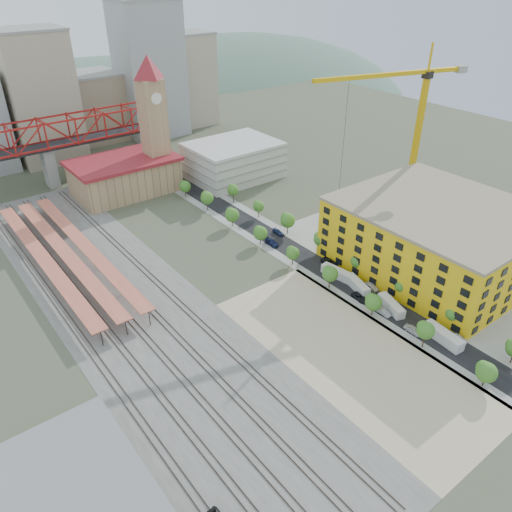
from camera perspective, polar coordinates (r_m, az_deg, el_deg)
ground at (r=135.78m, az=2.21°, el=-3.29°), size 400.00×400.00×0.00m
ballast_strip at (r=133.46m, az=-14.81°, el=-5.13°), size 36.00×165.00×0.06m
dirt_lot at (r=116.06m, az=10.76°, el=-10.88°), size 28.00×67.00×0.06m
street_asphalt at (r=154.27m, az=3.26°, el=1.27°), size 12.00×170.00×0.06m
sidewalk_west at (r=151.19m, az=1.67°, el=0.64°), size 3.00×170.00×0.04m
sidewalk_east at (r=157.49m, az=4.78°, el=1.87°), size 3.00×170.00×0.04m
construction_pad at (r=154.78m, az=20.06°, el=-0.65°), size 50.00×90.00×0.06m
rail_tracks at (r=132.91m, az=-15.51°, el=-5.35°), size 26.56×160.00×0.18m
platform_canopies at (r=152.66m, az=-21.00°, el=0.43°), size 16.00×80.00×4.12m
station_hall at (r=193.69m, az=-14.76°, el=8.88°), size 38.00×24.00×13.10m
clock_tower at (r=190.20m, az=-11.74°, el=15.88°), size 12.00×12.00×52.00m
parking_garage at (r=202.00m, az=-2.58°, el=10.90°), size 34.00×26.00×14.00m
truss_bridge at (r=204.69m, az=-23.15°, el=12.26°), size 94.00×9.60×25.60m
construction_building at (r=148.03m, az=20.05°, el=2.06°), size 44.60×50.60×18.80m
warehouse at (r=92.83m, az=-19.93°, el=-24.63°), size 22.00×32.00×5.00m
street_trees at (r=147.96m, az=5.76°, el=-0.27°), size 15.40×124.40×8.00m
skyline at (r=247.40m, az=-18.65°, el=17.00°), size 133.00×46.00×60.00m
distant_hills at (r=397.05m, az=-17.32°, el=6.46°), size 647.00×264.00×227.00m
tower_crane at (r=166.74m, az=17.32°, el=14.97°), size 50.12×16.57×55.27m
site_trailer_a at (r=124.19m, az=20.61°, el=-8.58°), size 3.66×10.28×2.75m
site_trailer_b at (r=130.39m, az=15.20°, el=-5.50°), size 4.96×9.32×2.47m
site_trailer_c at (r=135.94m, az=11.50°, el=-3.30°), size 4.71×9.38×2.48m
site_trailer_d at (r=140.04m, az=9.21°, el=-1.91°), size 3.73×9.49×2.53m
car_0 at (r=124.73m, az=17.52°, el=-8.08°), size 1.93×4.66×1.58m
car_1 at (r=128.65m, az=14.35°, el=-6.22°), size 1.61×4.24×1.38m
car_2 at (r=132.50m, az=11.74°, el=-4.64°), size 2.67×4.93×1.31m
car_3 at (r=153.87m, az=1.80°, el=1.55°), size 2.37×5.48×1.57m
car_4 at (r=125.99m, az=22.13°, el=-8.68°), size 2.02×4.50×1.50m
car_5 at (r=137.05m, az=13.03°, el=-3.46°), size 1.88×4.39×1.41m
car_6 at (r=145.42m, az=8.43°, el=-0.71°), size 2.83×5.75×1.57m
car_7 at (r=160.00m, az=2.56°, el=2.71°), size 1.94×4.57×1.31m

